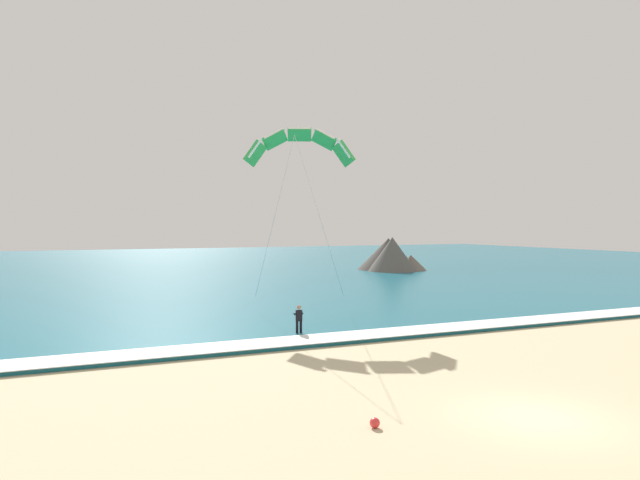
{
  "coord_description": "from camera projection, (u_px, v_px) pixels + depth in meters",
  "views": [
    {
      "loc": [
        -13.31,
        -13.48,
        5.93
      ],
      "look_at": [
        -0.11,
        16.17,
        5.11
      ],
      "focal_mm": 32.62,
      "sensor_mm": 36.0,
      "label": 1
    }
  ],
  "objects": [
    {
      "name": "kitesurfer",
      "position": [
        299.0,
        319.0,
        30.86
      ],
      "size": [
        0.61,
        0.6,
        1.69
      ],
      "color": "black",
      "rests_on": "ground"
    },
    {
      "name": "surfboard",
      "position": [
        299.0,
        336.0,
        30.86
      ],
      "size": [
        0.78,
        1.47,
        0.09
      ],
      "color": "white",
      "rests_on": "ground"
    },
    {
      "name": "kite_primary",
      "position": [
        299.0,
        144.0,
        39.28
      ],
      "size": [
        6.95,
        9.38,
        11.37
      ],
      "color": "green"
    },
    {
      "name": "surf_foam",
      "position": [
        346.0,
        336.0,
        29.9
      ],
      "size": [
        200.0,
        2.29,
        0.04
      ],
      "primitive_type": "cube",
      "color": "white",
      "rests_on": "sea"
    },
    {
      "name": "sea",
      "position": [
        163.0,
        266.0,
        83.79
      ],
      "size": [
        200.0,
        120.0,
        0.2
      ],
      "primitive_type": "cube",
      "color": "#146075",
      "rests_on": "ground"
    },
    {
      "name": "beach_ball",
      "position": [
        375.0,
        423.0,
        16.97
      ],
      "size": [
        0.3,
        0.3,
        0.3
      ],
      "primitive_type": "sphere",
      "color": "red",
      "rests_on": "ground"
    },
    {
      "name": "headland_right",
      "position": [
        392.0,
        255.0,
        74.39
      ],
      "size": [
        8.4,
        9.96,
        4.46
      ],
      "color": "#47423D",
      "rests_on": "ground"
    },
    {
      "name": "ground_plane",
      "position": [
        537.0,
        418.0,
        17.87
      ],
      "size": [
        200.0,
        200.0,
        0.0
      ],
      "primitive_type": "plane",
      "color": "#C6B78E"
    }
  ]
}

